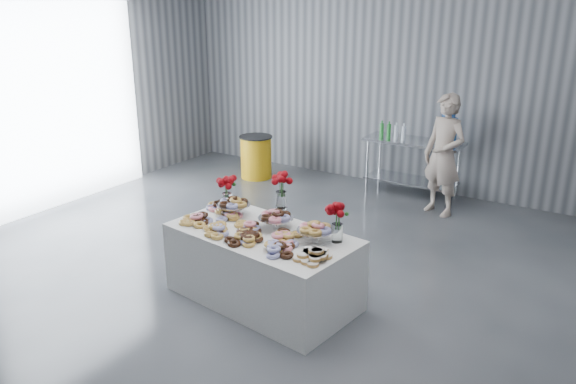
# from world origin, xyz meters

# --- Properties ---
(ground) EXTENTS (9.00, 9.00, 0.00)m
(ground) POSITION_xyz_m (0.00, 0.00, 0.00)
(ground) COLOR #37393E
(ground) RESTS_ON ground
(room_walls) EXTENTS (8.04, 9.04, 4.02)m
(room_walls) POSITION_xyz_m (-0.27, 0.07, 2.64)
(room_walls) COLOR gray
(room_walls) RESTS_ON ground
(display_table) EXTENTS (2.01, 1.24, 0.75)m
(display_table) POSITION_xyz_m (0.30, 0.17, 0.38)
(display_table) COLOR white
(display_table) RESTS_ON ground
(prep_table) EXTENTS (1.50, 0.60, 0.90)m
(prep_table) POSITION_xyz_m (0.41, 4.10, 0.62)
(prep_table) COLOR silver
(prep_table) RESTS_ON ground
(donut_mounds) EXTENTS (1.89, 1.03, 0.09)m
(donut_mounds) POSITION_xyz_m (0.30, 0.12, 0.80)
(donut_mounds) COLOR gold
(donut_mounds) RESTS_ON display_table
(cake_stand_left) EXTENTS (0.36, 0.36, 0.17)m
(cake_stand_left) POSITION_xyz_m (-0.23, 0.39, 0.89)
(cake_stand_left) COLOR silver
(cake_stand_left) RESTS_ON display_table
(cake_stand_mid) EXTENTS (0.36, 0.36, 0.17)m
(cake_stand_mid) POSITION_xyz_m (0.37, 0.31, 0.89)
(cake_stand_mid) COLOR silver
(cake_stand_mid) RESTS_ON display_table
(cake_stand_right) EXTENTS (0.36, 0.36, 0.17)m
(cake_stand_right) POSITION_xyz_m (0.86, 0.24, 0.89)
(cake_stand_right) COLOR silver
(cake_stand_right) RESTS_ON display_table
(danish_pile) EXTENTS (0.48, 0.48, 0.11)m
(danish_pile) POSITION_xyz_m (1.02, -0.08, 0.81)
(danish_pile) COLOR white
(danish_pile) RESTS_ON display_table
(bouquet_left) EXTENTS (0.26, 0.26, 0.42)m
(bouquet_left) POSITION_xyz_m (-0.41, 0.51, 1.05)
(bouquet_left) COLOR white
(bouquet_left) RESTS_ON display_table
(bouquet_right) EXTENTS (0.26, 0.26, 0.42)m
(bouquet_right) POSITION_xyz_m (1.03, 0.37, 1.05)
(bouquet_right) COLOR white
(bouquet_right) RESTS_ON display_table
(bouquet_center) EXTENTS (0.26, 0.26, 0.57)m
(bouquet_center) POSITION_xyz_m (0.30, 0.52, 1.13)
(bouquet_center) COLOR silver
(bouquet_center) RESTS_ON display_table
(water_jug) EXTENTS (0.28, 0.28, 0.55)m
(water_jug) POSITION_xyz_m (0.91, 4.10, 1.15)
(water_jug) COLOR #458AED
(water_jug) RESTS_ON prep_table
(drink_bottles) EXTENTS (0.54, 0.08, 0.27)m
(drink_bottles) POSITION_xyz_m (0.09, 4.00, 1.04)
(drink_bottles) COLOR #268C33
(drink_bottles) RESTS_ON prep_table
(person) EXTENTS (0.74, 0.62, 1.74)m
(person) POSITION_xyz_m (1.05, 3.58, 0.87)
(person) COLOR #CC8C93
(person) RESTS_ON ground
(trash_barrel) EXTENTS (0.57, 0.57, 0.74)m
(trash_barrel) POSITION_xyz_m (-2.21, 3.56, 0.37)
(trash_barrel) COLOR gold
(trash_barrel) RESTS_ON ground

